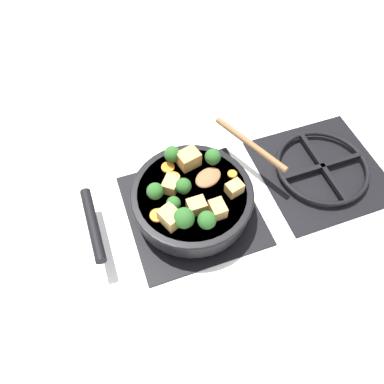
% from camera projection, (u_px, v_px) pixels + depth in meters
% --- Properties ---
extents(ground_plane, '(2.40, 2.40, 0.00)m').
position_uv_depth(ground_plane, '(192.00, 210.00, 0.92)').
color(ground_plane, white).
extents(front_burner_grate, '(0.31, 0.31, 0.03)m').
position_uv_depth(front_burner_grate, '(192.00, 208.00, 0.91)').
color(front_burner_grate, black).
rests_on(front_burner_grate, ground_plane).
extents(rear_burner_grate, '(0.31, 0.31, 0.03)m').
position_uv_depth(rear_burner_grate, '(321.00, 168.00, 0.98)').
color(rear_burner_grate, black).
rests_on(rear_burner_grate, ground_plane).
extents(skillet_pan, '(0.29, 0.39, 0.06)m').
position_uv_depth(skillet_pan, '(191.00, 198.00, 0.87)').
color(skillet_pan, black).
rests_on(skillet_pan, front_burner_grate).
extents(wooden_spoon, '(0.21, 0.23, 0.02)m').
position_uv_depth(wooden_spoon, '(232.00, 158.00, 0.90)').
color(wooden_spoon, brown).
rests_on(wooden_spoon, skillet_pan).
extents(tofu_cube_center_large, '(0.04, 0.03, 0.03)m').
position_uv_depth(tofu_cube_center_large, '(218.00, 209.00, 0.81)').
color(tofu_cube_center_large, tan).
rests_on(tofu_cube_center_large, skillet_pan).
extents(tofu_cube_near_handle, '(0.03, 0.04, 0.03)m').
position_uv_depth(tofu_cube_near_handle, '(197.00, 206.00, 0.82)').
color(tofu_cube_near_handle, tan).
rests_on(tofu_cube_near_handle, skillet_pan).
extents(tofu_cube_east_chunk, '(0.05, 0.05, 0.03)m').
position_uv_depth(tofu_cube_east_chunk, '(171.00, 185.00, 0.85)').
color(tofu_cube_east_chunk, tan).
rests_on(tofu_cube_east_chunk, skillet_pan).
extents(tofu_cube_west_chunk, '(0.05, 0.06, 0.04)m').
position_uv_depth(tofu_cube_west_chunk, '(189.00, 159.00, 0.88)').
color(tofu_cube_west_chunk, tan).
rests_on(tofu_cube_west_chunk, skillet_pan).
extents(tofu_cube_back_piece, '(0.04, 0.04, 0.03)m').
position_uv_depth(tofu_cube_back_piece, '(234.00, 188.00, 0.84)').
color(tofu_cube_back_piece, tan).
rests_on(tofu_cube_back_piece, skillet_pan).
extents(tofu_cube_front_piece, '(0.06, 0.05, 0.04)m').
position_uv_depth(tofu_cube_front_piece, '(170.00, 217.00, 0.80)').
color(tofu_cube_front_piece, tan).
rests_on(tofu_cube_front_piece, skillet_pan).
extents(broccoli_floret_near_spoon, '(0.04, 0.04, 0.05)m').
position_uv_depth(broccoli_floret_near_spoon, '(172.00, 154.00, 0.88)').
color(broccoli_floret_near_spoon, '#709956').
rests_on(broccoli_floret_near_spoon, skillet_pan).
extents(broccoli_floret_center_top, '(0.04, 0.04, 0.05)m').
position_uv_depth(broccoli_floret_center_top, '(213.00, 157.00, 0.88)').
color(broccoli_floret_center_top, '#709956').
rests_on(broccoli_floret_center_top, skillet_pan).
extents(broccoli_floret_east_rim, '(0.04, 0.04, 0.05)m').
position_uv_depth(broccoli_floret_east_rim, '(206.00, 220.00, 0.78)').
color(broccoli_floret_east_rim, '#709956').
rests_on(broccoli_floret_east_rim, skillet_pan).
extents(broccoli_floret_west_rim, '(0.05, 0.05, 0.05)m').
position_uv_depth(broccoli_floret_west_rim, '(184.00, 218.00, 0.78)').
color(broccoli_floret_west_rim, '#709956').
rests_on(broccoli_floret_west_rim, skillet_pan).
extents(broccoli_floret_north_edge, '(0.03, 0.03, 0.04)m').
position_uv_depth(broccoli_floret_north_edge, '(174.00, 204.00, 0.81)').
color(broccoli_floret_north_edge, '#709956').
rests_on(broccoli_floret_north_edge, skillet_pan).
extents(broccoli_floret_south_cluster, '(0.04, 0.04, 0.05)m').
position_uv_depth(broccoli_floret_south_cluster, '(155.00, 191.00, 0.82)').
color(broccoli_floret_south_cluster, '#709956').
rests_on(broccoli_floret_south_cluster, skillet_pan).
extents(broccoli_floret_mid_floret, '(0.04, 0.04, 0.04)m').
position_uv_depth(broccoli_floret_mid_floret, '(183.00, 186.00, 0.83)').
color(broccoli_floret_mid_floret, '#709956').
rests_on(broccoli_floret_mid_floret, skillet_pan).
extents(carrot_slice_orange_thin, '(0.03, 0.03, 0.01)m').
position_uv_depth(carrot_slice_orange_thin, '(173.00, 178.00, 0.87)').
color(carrot_slice_orange_thin, orange).
rests_on(carrot_slice_orange_thin, skillet_pan).
extents(carrot_slice_near_center, '(0.03, 0.03, 0.01)m').
position_uv_depth(carrot_slice_near_center, '(157.00, 215.00, 0.82)').
color(carrot_slice_near_center, orange).
rests_on(carrot_slice_near_center, skillet_pan).
extents(carrot_slice_edge_slice, '(0.02, 0.02, 0.01)m').
position_uv_depth(carrot_slice_edge_slice, '(232.00, 174.00, 0.88)').
color(carrot_slice_edge_slice, orange).
rests_on(carrot_slice_edge_slice, skillet_pan).
extents(carrot_slice_under_broccoli, '(0.03, 0.03, 0.01)m').
position_uv_depth(carrot_slice_under_broccoli, '(168.00, 167.00, 0.89)').
color(carrot_slice_under_broccoli, orange).
rests_on(carrot_slice_under_broccoli, skillet_pan).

